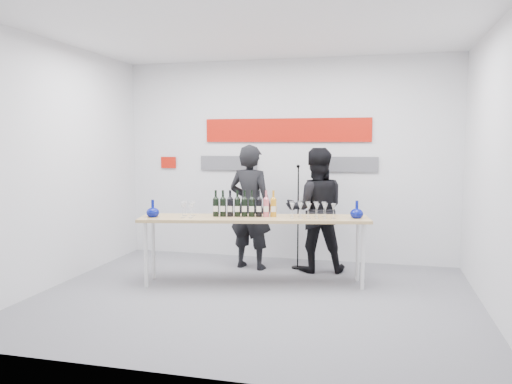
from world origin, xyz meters
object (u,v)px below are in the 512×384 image
(presenter_right, at_px, (316,210))
(mic_stand, at_px, (298,237))
(presenter_left, at_px, (250,207))
(tasting_table, at_px, (254,222))

(presenter_right, bearing_deg, mic_stand, -26.37)
(presenter_left, relative_size, mic_stand, 1.19)
(tasting_table, relative_size, presenter_right, 1.70)
(tasting_table, height_order, presenter_left, presenter_left)
(presenter_left, bearing_deg, tasting_table, 120.19)
(presenter_left, bearing_deg, mic_stand, -155.62)
(tasting_table, relative_size, presenter_left, 1.66)
(presenter_right, xyz_separation_m, mic_stand, (-0.26, 0.06, -0.40))
(tasting_table, xyz_separation_m, presenter_right, (0.66, 0.84, 0.07))
(tasting_table, distance_m, mic_stand, 1.04)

